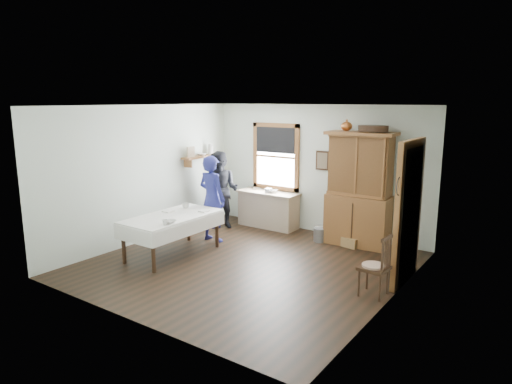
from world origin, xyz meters
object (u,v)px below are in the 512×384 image
work_counter (268,209)px  dining_table (173,235)px  wicker_basket (351,242)px  china_hutch (359,189)px  pail (320,235)px  spindle_chair (374,265)px  figure_dark (221,193)px  woman_blue (212,202)px

work_counter → dining_table: (-0.39, -2.58, -0.03)m
wicker_basket → china_hutch: bearing=82.3°
pail → spindle_chair: bearing=-45.7°
work_counter → dining_table: bearing=-98.5°
spindle_chair → figure_dark: (-4.09, 1.54, 0.32)m
dining_table → spindle_chair: spindle_chair is taller
pail → woman_blue: woman_blue is taller
dining_table → figure_dark: figure_dark is taller
spindle_chair → pail: spindle_chair is taller
china_hutch → woman_blue: bearing=-152.8°
china_hutch → dining_table: 3.63m
figure_dark → woman_blue: bearing=-76.1°
work_counter → china_hutch: bearing=-1.9°
work_counter → wicker_basket: 2.14m
dining_table → figure_dark: (-0.44, 1.94, 0.41)m
wicker_basket → figure_dark: figure_dark is taller
work_counter → figure_dark: bearing=-142.5°
work_counter → figure_dark: figure_dark is taller
spindle_chair → wicker_basket: spindle_chair is taller
spindle_chair → wicker_basket: bearing=126.3°
china_hutch → pail: 1.21m
pail → woman_blue: (-1.80, -1.19, 0.66)m
spindle_chair → woman_blue: size_ratio=0.57×
pail → figure_dark: 2.39m
pail → wicker_basket: 0.66m
work_counter → china_hutch: size_ratio=0.63×
dining_table → pail: size_ratio=6.76×
figure_dark → spindle_chair: bearing=-35.6°
spindle_chair → wicker_basket: size_ratio=2.85×
pail → work_counter: bearing=167.7°
dining_table → wicker_basket: (2.49, 2.29, -0.28)m
dining_table → figure_dark: 2.04m
spindle_chair → wicker_basket: (-1.16, 1.89, -0.36)m
work_counter → woman_blue: woman_blue is taller
wicker_basket → woman_blue: 2.83m
pail → dining_table: bearing=-129.1°
wicker_basket → spindle_chair: bearing=-58.5°
china_hutch → figure_dark: bearing=-172.0°
china_hutch → figure_dark: (-2.96, -0.56, -0.32)m
china_hutch → woman_blue: 2.88m
work_counter → pail: work_counter is taller
work_counter → wicker_basket: (2.10, -0.29, -0.30)m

